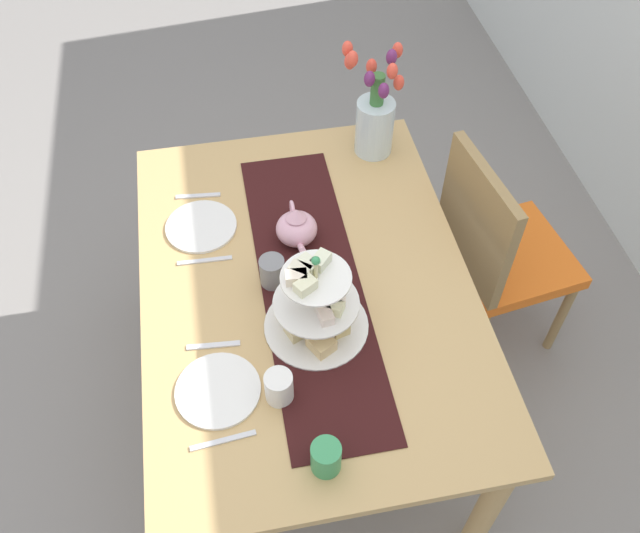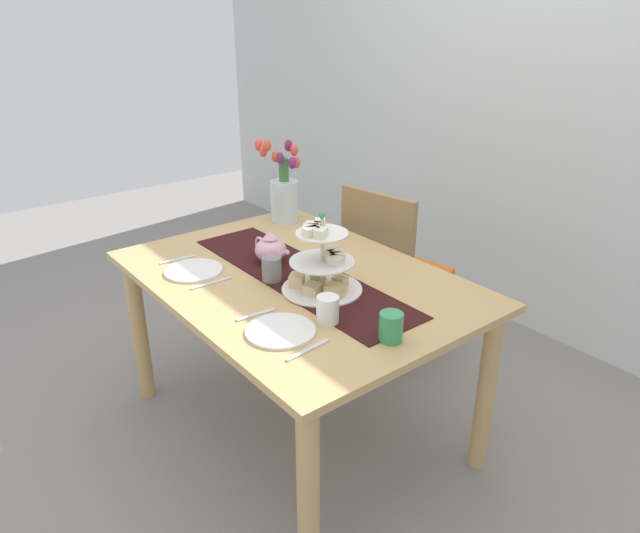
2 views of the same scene
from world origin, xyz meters
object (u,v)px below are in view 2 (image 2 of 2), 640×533
at_px(tiered_cake_stand, 322,266).
at_px(knife_right, 308,350).
at_px(dinner_plate_left, 193,270).
at_px(knife_left, 211,283).
at_px(dinner_plate_right, 281,331).
at_px(mug_white_text, 328,310).
at_px(dining_table, 297,300).
at_px(fork_right, 256,314).
at_px(mug_orange, 391,327).
at_px(tulip_vase, 284,192).
at_px(chair_left, 390,266).
at_px(fork_left, 177,260).
at_px(mug_grey, 272,269).
at_px(teapot, 270,249).

bearing_deg(tiered_cake_stand, knife_right, -44.36).
bearing_deg(dinner_plate_left, knife_left, 0.00).
bearing_deg(knife_left, dinner_plate_right, 0.00).
height_order(knife_right, mug_white_text, mug_white_text).
bearing_deg(dining_table, fork_right, -59.66).
relative_size(mug_white_text, mug_orange, 1.00).
height_order(dining_table, dinner_plate_right, dinner_plate_right).
distance_m(dinner_plate_left, dinner_plate_right, 0.61).
xyz_separation_m(tulip_vase, mug_white_text, (0.92, -0.47, -0.10)).
relative_size(chair_left, tiered_cake_stand, 2.99).
distance_m(chair_left, tiered_cake_stand, 0.87).
bearing_deg(knife_left, dinner_plate_left, 180.00).
relative_size(dining_table, mug_white_text, 14.81).
height_order(tiered_cake_stand, knife_left, tiered_cake_stand).
distance_m(chair_left, dinner_plate_right, 1.17).
bearing_deg(chair_left, tiered_cake_stand, -63.56).
bearing_deg(mug_white_text, fork_left, -168.63).
relative_size(tulip_vase, mug_grey, 4.36).
distance_m(dinner_plate_right, mug_grey, 0.40).
distance_m(tulip_vase, mug_white_text, 1.04).
xyz_separation_m(dining_table, fork_left, (-0.43, -0.30, 0.11)).
distance_m(tiered_cake_stand, dinner_plate_left, 0.55).
distance_m(fork_left, knife_right, 0.90).
bearing_deg(teapot, dinner_plate_right, -30.91).
xyz_separation_m(fork_left, knife_right, (0.90, 0.00, 0.00)).
distance_m(dining_table, fork_left, 0.54).
height_order(knife_left, mug_orange, mug_orange).
xyz_separation_m(chair_left, mug_white_text, (0.56, -0.86, 0.27)).
height_order(dinner_plate_left, fork_left, dinner_plate_left).
distance_m(tiered_cake_stand, fork_left, 0.67).
relative_size(dining_table, tulip_vase, 3.40).
relative_size(fork_right, mug_grey, 1.58).
distance_m(chair_left, mug_grey, 0.89).
bearing_deg(mug_white_text, mug_orange, 21.64).
xyz_separation_m(tulip_vase, dinner_plate_right, (0.88, -0.63, -0.14)).
xyz_separation_m(chair_left, fork_right, (0.37, -1.02, 0.23)).
height_order(knife_left, mug_grey, mug_grey).
bearing_deg(dining_table, mug_white_text, -20.53).
bearing_deg(knife_right, fork_right, 180.00).
relative_size(dining_table, knife_left, 8.28).
bearing_deg(dinner_plate_right, dinner_plate_left, 180.00).
relative_size(teapot, mug_grey, 2.51).
height_order(teapot, tulip_vase, tulip_vase).
bearing_deg(tiered_cake_stand, fork_right, -87.60).
distance_m(tiered_cake_stand, mug_white_text, 0.25).
bearing_deg(tulip_vase, mug_white_text, -27.26).
height_order(fork_right, mug_orange, mug_orange).
xyz_separation_m(chair_left, fork_left, (-0.23, -1.02, 0.23)).
bearing_deg(dinner_plate_left, mug_grey, 36.53).
distance_m(knife_left, knife_right, 0.61).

